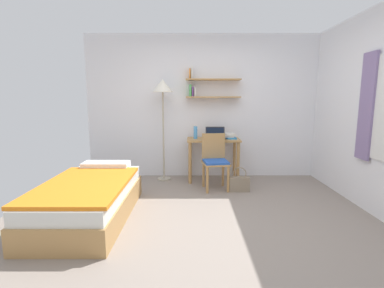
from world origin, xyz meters
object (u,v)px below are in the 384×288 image
(laptop, at_px, (215,136))
(water_bottle, at_px, (195,133))
(handbag, at_px, (238,183))
(book_stack, at_px, (229,136))
(desk_chair, at_px, (214,159))
(standing_lamp, at_px, (162,92))
(desk, at_px, (213,148))
(bed, at_px, (89,199))

(laptop, bearing_deg, water_bottle, -176.99)
(laptop, distance_m, handbag, 0.99)
(laptop, bearing_deg, book_stack, -1.90)
(desk_chair, bearing_deg, standing_lamp, 149.73)
(desk, xyz_separation_m, desk_chair, (-0.01, -0.48, -0.10))
(bed, bearing_deg, laptop, 44.57)
(desk_chair, relative_size, laptop, 2.58)
(bed, distance_m, water_bottle, 2.18)
(bed, xyz_separation_m, book_stack, (1.93, 1.64, 0.56))
(desk, height_order, desk_chair, desk_chair)
(desk_chair, height_order, standing_lamp, standing_lamp)
(standing_lamp, xyz_separation_m, handbag, (1.26, -0.67, -1.43))
(bed, relative_size, book_stack, 7.17)
(water_bottle, height_order, book_stack, water_bottle)
(desk, xyz_separation_m, book_stack, (0.30, 0.01, 0.21))
(standing_lamp, bearing_deg, laptop, -1.47)
(desk, distance_m, water_bottle, 0.42)
(desk_chair, height_order, handbag, desk_chair)
(desk_chair, distance_m, water_bottle, 0.68)
(desk_chair, height_order, laptop, laptop)
(desk_chair, bearing_deg, laptop, 85.17)
(bed, bearing_deg, desk, 44.91)
(desk, distance_m, standing_lamp, 1.32)
(book_stack, height_order, handbag, book_stack)
(bed, xyz_separation_m, handbag, (2.00, 1.00, -0.11))
(desk_chair, xyz_separation_m, book_stack, (0.30, 0.48, 0.31))
(desk_chair, xyz_separation_m, water_bottle, (-0.31, 0.47, 0.38))
(bed, bearing_deg, handbag, 26.50)
(handbag, bearing_deg, book_stack, 96.67)
(bed, xyz_separation_m, water_bottle, (1.32, 1.63, 0.62))
(standing_lamp, xyz_separation_m, laptop, (0.92, -0.02, -0.76))
(bed, height_order, book_stack, book_stack)
(laptop, xyz_separation_m, book_stack, (0.26, -0.01, -0.01))
(standing_lamp, bearing_deg, water_bottle, -4.22)
(water_bottle, distance_m, book_stack, 0.62)
(handbag, bearing_deg, water_bottle, 137.65)
(desk_chair, bearing_deg, handbag, -22.28)
(standing_lamp, relative_size, water_bottle, 8.08)
(book_stack, bearing_deg, laptop, 178.10)
(desk_chair, relative_size, water_bottle, 4.03)
(book_stack, bearing_deg, handbag, -83.33)
(handbag, bearing_deg, bed, -153.50)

